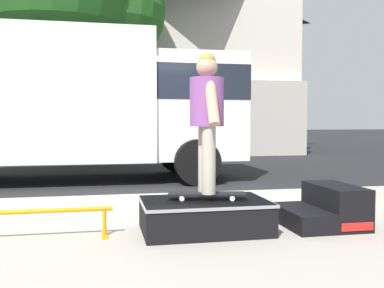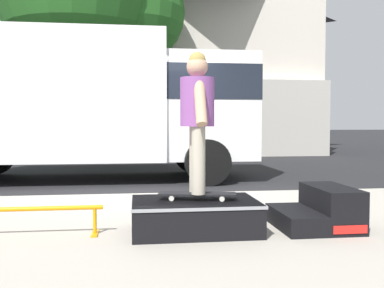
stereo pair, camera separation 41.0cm
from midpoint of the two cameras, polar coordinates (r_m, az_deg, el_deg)
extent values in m
plane|color=black|center=(7.34, -2.74, -6.75)|extent=(140.00, 140.00, 0.00)
cube|color=#A8A093|center=(4.41, 0.47, -12.37)|extent=(50.00, 5.00, 0.12)
cube|color=black|center=(4.41, 3.05, -9.43)|extent=(1.25, 0.81, 0.32)
cube|color=gray|center=(4.39, 3.06, -7.58)|extent=(1.27, 0.83, 0.03)
cube|color=black|center=(4.73, 15.89, -9.50)|extent=(0.39, 0.83, 0.19)
cube|color=black|center=(4.87, 20.16, -7.79)|extent=(0.39, 0.83, 0.43)
cube|color=red|center=(4.54, 22.62, -10.38)|extent=(0.34, 0.01, 0.08)
cylinder|color=orange|center=(4.42, -17.57, -8.14)|extent=(1.31, 0.04, 0.04)
cylinder|color=orange|center=(4.39, -10.03, -9.92)|extent=(0.04, 0.04, 0.27)
cube|color=orange|center=(4.42, -10.01, -11.52)|extent=(0.06, 0.28, 0.01)
cube|color=black|center=(4.40, 3.37, -6.56)|extent=(0.80, 0.35, 0.02)
cylinder|color=silver|center=(4.50, 6.58, -6.80)|extent=(0.06, 0.04, 0.05)
cylinder|color=silver|center=(4.32, 6.71, -7.20)|extent=(0.06, 0.04, 0.05)
cylinder|color=silver|center=(4.50, 0.18, -6.78)|extent=(0.06, 0.04, 0.05)
cylinder|color=silver|center=(4.32, 0.03, -7.17)|extent=(0.06, 0.04, 0.05)
cylinder|color=#B7AD99|center=(4.44, 3.18, -2.00)|extent=(0.14, 0.14, 0.67)
cylinder|color=#B7AD99|center=(4.27, 3.60, -2.19)|extent=(0.14, 0.14, 0.67)
cylinder|color=#8C4C99|center=(4.34, 3.41, 5.53)|extent=(0.34, 0.34, 0.49)
cylinder|color=tan|center=(4.55, 2.90, 5.23)|extent=(0.11, 0.30, 0.46)
cylinder|color=tan|center=(4.13, 3.96, 5.48)|extent=(0.11, 0.30, 0.46)
sphere|color=tan|center=(4.37, 3.42, 10.11)|extent=(0.21, 0.21, 0.21)
sphere|color=tan|center=(4.38, 3.42, 10.88)|extent=(0.18, 0.18, 0.18)
cube|color=white|center=(9.59, -17.76, 5.83)|extent=(5.00, 2.35, 2.60)
cube|color=white|center=(9.59, 3.07, 4.76)|extent=(1.90, 2.16, 2.20)
cube|color=black|center=(9.61, 3.08, 7.65)|extent=(1.92, 2.19, 0.70)
cylinder|color=black|center=(10.74, 1.11, -1.32)|extent=(0.90, 0.28, 0.90)
cylinder|color=black|center=(8.43, 3.47, -2.44)|extent=(0.90, 0.28, 0.90)
cylinder|color=brown|center=(14.62, -13.26, 5.34)|extent=(0.56, 0.56, 3.78)
sphere|color=#286623|center=(14.98, -7.31, 16.95)|extent=(3.61, 3.61, 3.61)
cube|color=beige|center=(19.76, 0.92, 7.93)|extent=(9.00, 7.50, 6.00)
cube|color=#B2ADA3|center=(15.73, 3.01, 3.42)|extent=(9.00, 0.50, 2.80)
camera|label=1|loc=(0.21, -87.93, 0.10)|focal=40.56mm
camera|label=2|loc=(0.21, 92.07, -0.10)|focal=40.56mm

